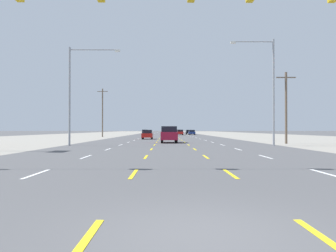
{
  "coord_description": "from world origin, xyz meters",
  "views": [
    {
      "loc": [
        -0.59,
        -5.19,
        1.61
      ],
      "look_at": [
        -0.06,
        76.99,
        2.44
      ],
      "focal_mm": 36.06,
      "sensor_mm": 36.0,
      "label": 1
    }
  ],
  "objects_px": {
    "sedan_far_right_midfar": "(192,132)",
    "hatchback_inner_right_far": "(179,132)",
    "hatchback_far_left_farther": "(145,132)",
    "hatchback_inner_right_mid": "(180,132)",
    "streetlight_right_row_0": "(269,84)",
    "suv_center_turn_nearest": "(169,134)",
    "streetlight_left_row_0": "(75,87)",
    "hatchback_inner_left_near": "(147,134)",
    "sedan_far_right_farthest": "(189,132)",
    "hatchback_inner_right_distant_a": "(177,132)"
  },
  "relations": [
    {
      "from": "hatchback_inner_left_near",
      "to": "streetlight_left_row_0",
      "type": "height_order",
      "value": "streetlight_left_row_0"
    },
    {
      "from": "hatchback_inner_right_mid",
      "to": "streetlight_right_row_0",
      "type": "height_order",
      "value": "streetlight_right_row_0"
    },
    {
      "from": "suv_center_turn_nearest",
      "to": "hatchback_far_left_farther",
      "type": "bearing_deg",
      "value": 96.09
    },
    {
      "from": "suv_center_turn_nearest",
      "to": "hatchback_inner_right_distant_a",
      "type": "distance_m",
      "value": 83.53
    },
    {
      "from": "hatchback_far_left_farther",
      "to": "hatchback_inner_right_distant_a",
      "type": "height_order",
      "value": "same"
    },
    {
      "from": "streetlight_left_row_0",
      "to": "hatchback_inner_right_distant_a",
      "type": "bearing_deg",
      "value": 81.71
    },
    {
      "from": "streetlight_left_row_0",
      "to": "hatchback_inner_right_mid",
      "type": "bearing_deg",
      "value": 78.21
    },
    {
      "from": "hatchback_inner_right_far",
      "to": "suv_center_turn_nearest",
      "type": "bearing_deg",
      "value": -93.16
    },
    {
      "from": "hatchback_inner_right_mid",
      "to": "hatchback_inner_right_distant_a",
      "type": "relative_size",
      "value": 1.0
    },
    {
      "from": "hatchback_far_left_farther",
      "to": "hatchback_inner_right_mid",
      "type": "bearing_deg",
      "value": -44.3
    },
    {
      "from": "hatchback_inner_left_near",
      "to": "streetlight_left_row_0",
      "type": "xyz_separation_m",
      "value": [
        -5.93,
        -22.09,
        5.0
      ]
    },
    {
      "from": "hatchback_inner_left_near",
      "to": "hatchback_inner_right_mid",
      "type": "relative_size",
      "value": 1.0
    },
    {
      "from": "hatchback_inner_right_far",
      "to": "hatchback_far_left_farther",
      "type": "distance_m",
      "value": 10.63
    },
    {
      "from": "suv_center_turn_nearest",
      "to": "streetlight_right_row_0",
      "type": "distance_m",
      "value": 13.33
    },
    {
      "from": "streetlight_left_row_0",
      "to": "hatchback_inner_right_far",
      "type": "bearing_deg",
      "value": 79.89
    },
    {
      "from": "streetlight_right_row_0",
      "to": "suv_center_turn_nearest",
      "type": "bearing_deg",
      "value": 143.7
    },
    {
      "from": "hatchback_inner_right_far",
      "to": "hatchback_inner_right_distant_a",
      "type": "distance_m",
      "value": 17.85
    },
    {
      "from": "sedan_far_right_midfar",
      "to": "suv_center_turn_nearest",
      "type": "bearing_deg",
      "value": -97.1
    },
    {
      "from": "suv_center_turn_nearest",
      "to": "hatchback_inner_right_mid",
      "type": "distance_m",
      "value": 55.44
    },
    {
      "from": "hatchback_inner_right_mid",
      "to": "hatchback_inner_right_far",
      "type": "xyz_separation_m",
      "value": [
        -0.07,
        10.28,
        0.0
      ]
    },
    {
      "from": "hatchback_far_left_farther",
      "to": "streetlight_right_row_0",
      "type": "xyz_separation_m",
      "value": [
        16.93,
        -73.05,
        5.35
      ]
    },
    {
      "from": "hatchback_far_left_farther",
      "to": "suv_center_turn_nearest",
      "type": "bearing_deg",
      "value": -83.91
    },
    {
      "from": "sedan_far_right_farthest",
      "to": "streetlight_left_row_0",
      "type": "distance_m",
      "value": 76.76
    },
    {
      "from": "hatchback_inner_left_near",
      "to": "hatchback_inner_right_mid",
      "type": "bearing_deg",
      "value": 80.01
    },
    {
      "from": "hatchback_far_left_farther",
      "to": "streetlight_left_row_0",
      "type": "relative_size",
      "value": 0.4
    },
    {
      "from": "hatchback_inner_right_far",
      "to": "streetlight_left_row_0",
      "type": "height_order",
      "value": "streetlight_left_row_0"
    },
    {
      "from": "hatchback_far_left_farther",
      "to": "hatchback_inner_right_distant_a",
      "type": "xyz_separation_m",
      "value": [
        10.86,
        17.68,
        0.0
      ]
    },
    {
      "from": "hatchback_far_left_farther",
      "to": "sedan_far_right_farthest",
      "type": "height_order",
      "value": "hatchback_far_left_farther"
    },
    {
      "from": "hatchback_inner_right_mid",
      "to": "sedan_far_right_midfar",
      "type": "xyz_separation_m",
      "value": [
        3.5,
        2.36,
        -0.03
      ]
    },
    {
      "from": "hatchback_inner_right_mid",
      "to": "streetlight_left_row_0",
      "type": "height_order",
      "value": "streetlight_left_row_0"
    },
    {
      "from": "sedan_far_right_farthest",
      "to": "hatchback_inner_right_distant_a",
      "type": "height_order",
      "value": "hatchback_inner_right_distant_a"
    },
    {
      "from": "sedan_far_right_midfar",
      "to": "hatchback_inner_right_far",
      "type": "distance_m",
      "value": 8.69
    },
    {
      "from": "sedan_far_right_midfar",
      "to": "streetlight_left_row_0",
      "type": "distance_m",
      "value": 67.23
    },
    {
      "from": "hatchback_inner_left_near",
      "to": "streetlight_left_row_0",
      "type": "bearing_deg",
      "value": -105.04
    },
    {
      "from": "hatchback_inner_left_near",
      "to": "streetlight_right_row_0",
      "type": "distance_m",
      "value": 26.37
    },
    {
      "from": "hatchback_inner_left_near",
      "to": "sedan_far_right_farthest",
      "type": "bearing_deg",
      "value": 78.83
    },
    {
      "from": "sedan_far_right_farthest",
      "to": "suv_center_turn_nearest",
      "type": "bearing_deg",
      "value": -95.89
    },
    {
      "from": "hatchback_inner_right_distant_a",
      "to": "streetlight_right_row_0",
      "type": "height_order",
      "value": "streetlight_right_row_0"
    },
    {
      "from": "sedan_far_right_farthest",
      "to": "streetlight_left_row_0",
      "type": "xyz_separation_m",
      "value": [
        -16.35,
        -74.83,
        5.02
      ]
    },
    {
      "from": "hatchback_inner_right_mid",
      "to": "sedan_far_right_midfar",
      "type": "distance_m",
      "value": 4.22
    },
    {
      "from": "hatchback_inner_left_near",
      "to": "sedan_far_right_farthest",
      "type": "distance_m",
      "value": 53.75
    },
    {
      "from": "hatchback_inner_right_mid",
      "to": "sedan_far_right_farthest",
      "type": "xyz_separation_m",
      "value": [
        3.28,
        12.22,
        -0.03
      ]
    },
    {
      "from": "hatchback_far_left_farther",
      "to": "sedan_far_right_farthest",
      "type": "xyz_separation_m",
      "value": [
        13.98,
        1.78,
        -0.03
      ]
    },
    {
      "from": "suv_center_turn_nearest",
      "to": "sedan_far_right_farthest",
      "type": "distance_m",
      "value": 67.9
    },
    {
      "from": "hatchback_inner_left_near",
      "to": "streetlight_right_row_0",
      "type": "height_order",
      "value": "streetlight_right_row_0"
    },
    {
      "from": "hatchback_inner_left_near",
      "to": "streetlight_right_row_0",
      "type": "bearing_deg",
      "value": -58.82
    },
    {
      "from": "hatchback_inner_right_distant_a",
      "to": "streetlight_right_row_0",
      "type": "xyz_separation_m",
      "value": [
        6.08,
        -90.73,
        5.35
      ]
    },
    {
      "from": "hatchback_inner_right_distant_a",
      "to": "sedan_far_right_midfar",
      "type": "bearing_deg",
      "value": -82.61
    },
    {
      "from": "streetlight_left_row_0",
      "to": "streetlight_right_row_0",
      "type": "distance_m",
      "value": 19.31
    },
    {
      "from": "hatchback_inner_right_mid",
      "to": "hatchback_far_left_farther",
      "type": "bearing_deg",
      "value": 135.7
    }
  ]
}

